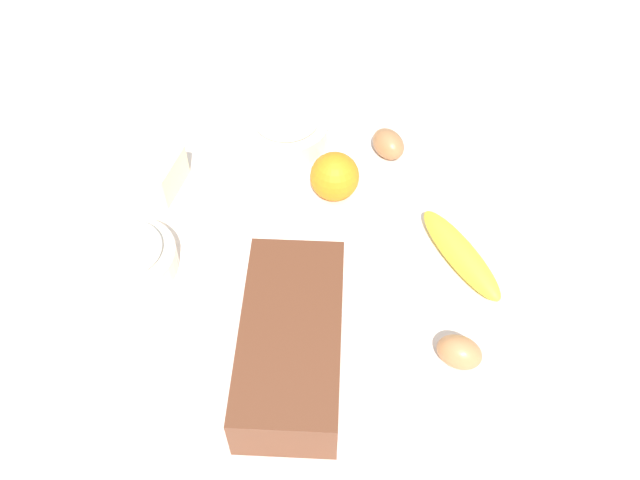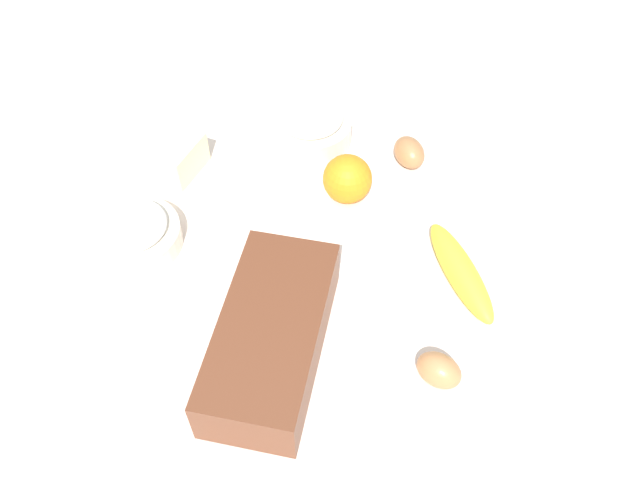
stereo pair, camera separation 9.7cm
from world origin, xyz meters
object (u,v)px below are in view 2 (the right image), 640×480
at_px(loaf_pan, 271,335).
at_px(flour_bowl, 311,125).
at_px(egg_beside_bowl, 409,152).
at_px(egg_near_butter, 439,370).
at_px(butter_block, 178,157).
at_px(banana, 461,271).
at_px(sugar_bowl, 134,232).
at_px(orange_fruit, 347,179).

xyz_separation_m(loaf_pan, flour_bowl, (0.43, 0.03, -0.01)).
bearing_deg(loaf_pan, flour_bowl, 5.44).
xyz_separation_m(loaf_pan, egg_beside_bowl, (0.40, -0.15, -0.02)).
distance_m(flour_bowl, egg_near_butter, 0.50).
bearing_deg(butter_block, banana, -107.75).
height_order(banana, egg_beside_bowl, egg_beside_bowl).
xyz_separation_m(sugar_bowl, orange_fruit, (0.16, -0.31, 0.01)).
bearing_deg(egg_near_butter, egg_beside_bowl, 10.27).
relative_size(flour_bowl, orange_fruit, 1.80).
relative_size(butter_block, egg_beside_bowl, 1.36).
distance_m(loaf_pan, sugar_bowl, 0.29).
bearing_deg(egg_beside_bowl, loaf_pan, 159.64).
height_order(flour_bowl, egg_beside_bowl, flour_bowl).
relative_size(butter_block, egg_near_butter, 1.46).
relative_size(flour_bowl, banana, 0.76).
bearing_deg(orange_fruit, butter_block, 87.56).
bearing_deg(egg_beside_bowl, orange_fruit, 136.19).
relative_size(sugar_bowl, orange_fruit, 1.77).
bearing_deg(butter_block, flour_bowl, -61.61).
height_order(butter_block, egg_beside_bowl, butter_block).
bearing_deg(flour_bowl, orange_fruit, -146.13).
xyz_separation_m(orange_fruit, egg_beside_bowl, (0.10, -0.09, -0.02)).
distance_m(sugar_bowl, egg_near_butter, 0.50).
height_order(banana, butter_block, butter_block).
height_order(sugar_bowl, orange_fruit, orange_fruit).
relative_size(loaf_pan, banana, 1.50).
bearing_deg(egg_beside_bowl, flour_bowl, 81.30).
height_order(orange_fruit, egg_near_butter, orange_fruit).
bearing_deg(flour_bowl, banana, -134.18).
bearing_deg(banana, butter_block, 72.25).
distance_m(loaf_pan, banana, 0.30).
relative_size(banana, orange_fruit, 2.37).
xyz_separation_m(loaf_pan, egg_near_butter, (-0.00, -0.22, -0.02)).
xyz_separation_m(flour_bowl, orange_fruit, (-0.12, -0.08, 0.00)).
height_order(flour_bowl, egg_near_butter, flour_bowl).
xyz_separation_m(flour_bowl, egg_beside_bowl, (-0.03, -0.18, -0.01)).
bearing_deg(banana, orange_fruit, 53.33).
bearing_deg(sugar_bowl, egg_near_butter, -107.94).
height_order(loaf_pan, butter_block, loaf_pan).
xyz_separation_m(loaf_pan, banana, (0.17, -0.25, -0.02)).
bearing_deg(sugar_bowl, banana, -88.15).
distance_m(sugar_bowl, orange_fruit, 0.34).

